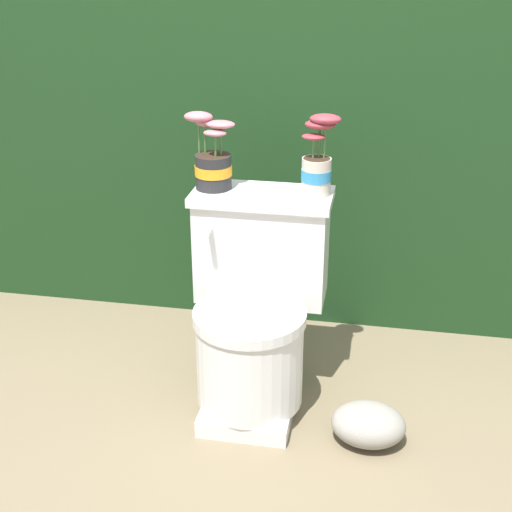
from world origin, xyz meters
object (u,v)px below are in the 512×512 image
object	(u,v)px
garden_stone	(368,424)
toilet	(255,311)
potted_plant_left	(212,161)
potted_plant_midleft	(317,163)

from	to	relation	value
garden_stone	toilet	bearing A→B (deg)	155.98
toilet	potted_plant_left	distance (m)	0.51
potted_plant_left	potted_plant_midleft	bearing A→B (deg)	-0.44
potted_plant_left	potted_plant_midleft	xyz separation A→B (m)	(0.35, -0.00, 0.01)
potted_plant_left	garden_stone	distance (m)	0.98
potted_plant_midleft	garden_stone	bearing A→B (deg)	-55.10
potted_plant_left	garden_stone	bearing A→B (deg)	-29.49
potted_plant_midleft	garden_stone	xyz separation A→B (m)	(0.22, -0.32, -0.75)
toilet	potted_plant_left	size ratio (longest dim) A/B	2.84
potted_plant_left	garden_stone	size ratio (longest dim) A/B	1.06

